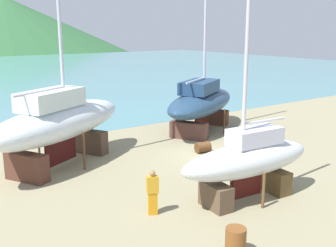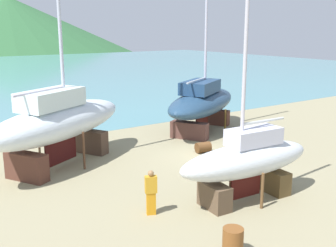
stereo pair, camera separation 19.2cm
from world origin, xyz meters
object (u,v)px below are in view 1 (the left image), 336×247
worker (153,192)px  barrel_rust_mid (203,147)px  barrel_ochre (277,147)px  sailboat_far_slipway (58,121)px  barrel_tipped_left (272,152)px  barrel_tipped_right (236,241)px  sailboat_large_starboard (248,160)px  sailboat_mid_port (201,102)px

worker → barrel_rust_mid: worker is taller
barrel_rust_mid → barrel_ochre: bearing=-38.8°
sailboat_far_slipway → barrel_ochre: bearing=-54.8°
barrel_tipped_left → barrel_tipped_right: (-8.10, -5.62, 0.01)m
barrel_tipped_left → barrel_tipped_right: barrel_tipped_right is taller
barrel_rust_mid → barrel_ochre: 4.11m
sailboat_far_slipway → worker: size_ratio=9.34×
barrel_tipped_left → sailboat_large_starboard: bearing=-149.0°
sailboat_far_slipway → barrel_rust_mid: bearing=-47.7°
sailboat_large_starboard → barrel_tipped_left: (4.78, 2.87, -1.26)m
worker → barrel_ochre: 10.03m
barrel_ochre → sailboat_far_slipway: bearing=154.6°
sailboat_large_starboard → worker: sailboat_large_starboard is taller
barrel_tipped_right → barrel_rust_mid: bearing=55.6°
sailboat_far_slipway → barrel_tipped_right: 11.38m
sailboat_mid_port → barrel_rust_mid: size_ratio=18.49×
sailboat_far_slipway → worker: (0.79, -7.36, -1.39)m
sailboat_mid_port → worker: (-9.56, -8.77, -1.09)m
barrel_ochre → barrel_tipped_right: size_ratio=0.89×
sailboat_mid_port → barrel_ochre: bearing=-118.5°
sailboat_far_slipway → barrel_ochre: (10.53, -5.01, -1.90)m
barrel_rust_mid → barrel_tipped_left: size_ratio=0.92×
sailboat_large_starboard → barrel_ochre: size_ratio=13.52×
barrel_tipped_left → barrel_tipped_right: size_ratio=0.99×
sailboat_mid_port → barrel_ochre: 6.62m
sailboat_large_starboard → sailboat_far_slipway: 9.62m
barrel_rust_mid → barrel_tipped_right: bearing=-124.4°
sailboat_far_slipway → sailboat_large_starboard: bearing=-90.3°
barrel_ochre → barrel_tipped_right: 11.03m
barrel_tipped_right → barrel_ochre: bearing=33.8°
barrel_ochre → barrel_tipped_left: barrel_tipped_left is taller
barrel_rust_mid → barrel_tipped_left: barrel_tipped_left is taller
barrel_ochre → barrel_tipped_left: (-1.08, -0.51, 0.05)m
sailboat_large_starboard → barrel_ochre: 6.89m
barrel_ochre → barrel_tipped_right: bearing=-146.2°
sailboat_mid_port → barrel_ochre: sailboat_mid_port is taller
sailboat_large_starboard → barrel_rust_mid: size_ratio=13.17×
sailboat_mid_port → barrel_ochre: (0.19, -6.43, -1.60)m
barrel_tipped_left → worker: bearing=-168.1°
barrel_tipped_right → sailboat_mid_port: bearing=54.4°
sailboat_mid_port → barrel_tipped_right: 15.52m
sailboat_large_starboard → barrel_tipped_left: sailboat_large_starboard is taller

